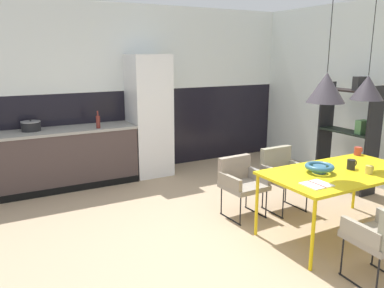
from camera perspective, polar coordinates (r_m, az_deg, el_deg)
name	(u,v)px	position (r m, az deg, el deg)	size (l,w,h in m)	color
ground_plane	(227,247)	(4.17, 5.24, -15.03)	(8.29, 8.29, 0.00)	tan
back_wall_splashback_dark	(126,131)	(6.63, -9.79, 1.88)	(6.30, 0.12, 1.38)	black
back_wall_panel_upper	(123,48)	(6.51, -10.27, 13.90)	(6.30, 0.12, 1.38)	silver
kitchen_counter	(34,162)	(6.03, -22.36, -2.46)	(2.98, 0.63, 0.89)	#453735
refrigerator_column	(149,116)	(6.35, -6.39, 4.19)	(0.62, 0.60, 1.97)	silver
dining_table	(340,175)	(4.47, 21.14, -4.31)	(1.67, 0.90, 0.74)	yellow
armchair_head_of_table	(282,170)	(5.07, 13.17, -3.82)	(0.50, 0.48, 0.80)	gray
armchair_far_side	(240,178)	(4.80, 7.21, -5.09)	(0.51, 0.49, 0.73)	gray
fruit_bowl	(319,167)	(4.31, 18.39, -3.29)	(0.31, 0.31, 0.09)	#33607F
open_book	(316,185)	(3.91, 17.99, -5.75)	(0.25, 0.23, 0.02)	white
mug_tall_blue	(358,151)	(5.24, 23.42, -0.96)	(0.13, 0.09, 0.10)	#B23D33
mug_dark_espresso	(369,170)	(4.47, 24.83, -3.47)	(0.12, 0.08, 0.09)	gold
mug_wide_latte	(351,164)	(4.56, 22.57, -2.81)	(0.14, 0.09, 0.11)	black
cooking_pot	(31,126)	(6.00, -22.80, 2.48)	(0.27, 0.27, 0.16)	black
bottle_spice_small	(98,121)	(5.89, -13.78, 3.27)	(0.06, 0.06, 0.26)	maroon
open_shelf_unit	(349,133)	(6.09, 22.28, 1.55)	(0.30, 0.88, 1.67)	black
pendant_lamp_over_table_near	(326,87)	(4.03, 19.30, 7.93)	(0.37, 0.37, 1.21)	black
pendant_lamp_over_table_far	(367,88)	(4.58, 24.59, 7.62)	(0.35, 0.35, 1.23)	black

